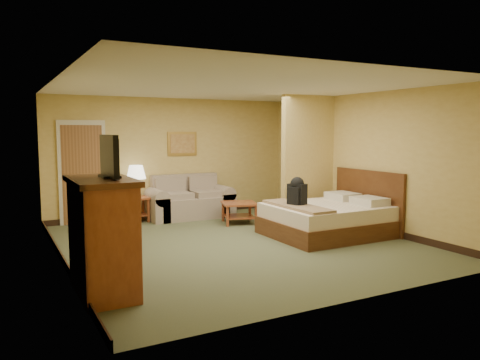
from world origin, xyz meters
TOP-DOWN VIEW (x-y plane):
  - floor at (0.00, 0.00)m, footprint 6.00×6.00m
  - ceiling at (0.00, 0.00)m, footprint 6.00×6.00m
  - back_wall at (0.00, 3.00)m, footprint 5.50×0.02m
  - left_wall at (-2.75, 0.00)m, footprint 0.02×6.00m
  - right_wall at (2.75, 0.00)m, footprint 0.02×6.00m
  - partition at (2.15, 0.93)m, footprint 1.20×0.15m
  - door at (-1.95, 2.96)m, footprint 0.94×0.16m
  - baseboard at (0.00, 2.99)m, footprint 5.50×0.02m
  - loveseat at (0.21, 2.58)m, footprint 1.84×0.85m
  - side_table at (-0.94, 2.65)m, footprint 0.47×0.47m
  - table_lamp at (-0.94, 2.65)m, footprint 0.40×0.40m
  - coffee_table at (0.85, 1.48)m, footprint 0.84×0.84m
  - wall_picture at (0.21, 2.97)m, footprint 0.68×0.04m
  - dresser at (-2.47, -1.42)m, footprint 0.66×1.26m
  - tv at (-2.38, -1.42)m, footprint 0.21×0.80m
  - bed at (1.82, -0.25)m, footprint 2.08×1.77m
  - backpack at (1.12, -0.17)m, footprint 0.30×0.35m

SIDE VIEW (x-z plane):
  - floor at x=0.00m, z-range 0.00..0.00m
  - baseboard at x=0.00m, z-range 0.00..0.12m
  - loveseat at x=0.21m, z-range -0.16..0.77m
  - coffee_table at x=0.85m, z-range 0.09..0.53m
  - bed at x=1.82m, z-range -0.26..0.88m
  - side_table at x=-0.94m, z-range 0.08..0.60m
  - dresser at x=-2.47m, z-range 0.01..1.36m
  - backpack at x=1.12m, z-range 0.58..1.10m
  - table_lamp at x=-0.94m, z-range 0.69..1.35m
  - door at x=-1.95m, z-range -0.02..2.08m
  - back_wall at x=0.00m, z-range 0.00..2.60m
  - left_wall at x=-2.75m, z-range 0.00..2.60m
  - right_wall at x=2.75m, z-range 0.00..2.60m
  - partition at x=2.15m, z-range 0.00..2.60m
  - tv at x=-2.38m, z-range 1.33..1.82m
  - wall_picture at x=0.21m, z-range 1.33..1.87m
  - ceiling at x=0.00m, z-range 2.60..2.60m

